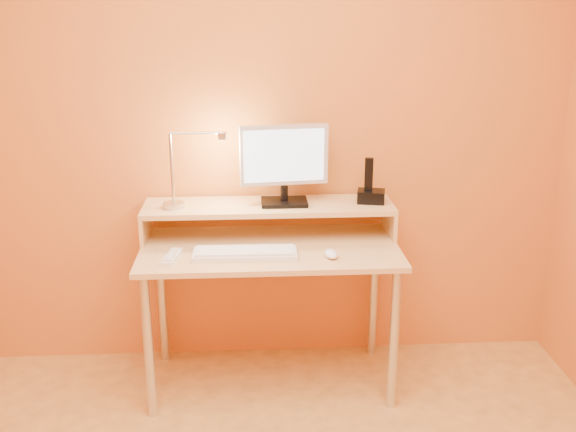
{
  "coord_description": "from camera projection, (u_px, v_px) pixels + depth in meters",
  "views": [
    {
      "loc": [
        -0.09,
        -1.7,
        1.81
      ],
      "look_at": [
        0.08,
        1.13,
        0.88
      ],
      "focal_mm": 41.17,
      "sensor_mm": 36.0,
      "label": 1
    }
  ],
  "objects": [
    {
      "name": "lamp_head",
      "position": [
        223.0,
        136.0,
        3.02
      ],
      "size": [
        0.04,
        0.04,
        0.03
      ],
      "primitive_type": "cylinder",
      "color": "silver",
      "rests_on": "lamp_arm"
    },
    {
      "name": "monitor_back",
      "position": [
        284.0,
        154.0,
        3.13
      ],
      "size": [
        0.38,
        0.06,
        0.24
      ],
      "primitive_type": "cube",
      "rotation": [
        0.0,
        0.0,
        0.12
      ],
      "color": "black",
      "rests_on": "monitor_panel"
    },
    {
      "name": "monitor_neck",
      "position": [
        284.0,
        193.0,
        3.16
      ],
      "size": [
        0.04,
        0.04,
        0.07
      ],
      "primitive_type": "cylinder",
      "color": "black",
      "rests_on": "monitor_foot"
    },
    {
      "name": "shelf_riser_right",
      "position": [
        389.0,
        220.0,
        3.23
      ],
      "size": [
        0.02,
        0.3,
        0.14
      ],
      "primitive_type": "cube",
      "color": "tan",
      "rests_on": "desk_lower"
    },
    {
      "name": "monitor_foot",
      "position": [
        284.0,
        202.0,
        3.17
      ],
      "size": [
        0.22,
        0.16,
        0.02
      ],
      "primitive_type": "cube",
      "color": "black",
      "rests_on": "desk_shelf"
    },
    {
      "name": "desk_leg_bl",
      "position": [
        162.0,
        299.0,
        3.4
      ],
      "size": [
        0.04,
        0.04,
        0.69
      ],
      "primitive_type": "cylinder",
      "color": "silver",
      "rests_on": "floor"
    },
    {
      "name": "keyboard",
      "position": [
        245.0,
        254.0,
        2.95
      ],
      "size": [
        0.47,
        0.16,
        0.02
      ],
      "primitive_type": "cube",
      "rotation": [
        0.0,
        0.0,
        -0.02
      ],
      "color": "white",
      "rests_on": "desk_lower"
    },
    {
      "name": "desk_leg_br",
      "position": [
        374.0,
        294.0,
        3.46
      ],
      "size": [
        0.04,
        0.04,
        0.69
      ],
      "primitive_type": "cylinder",
      "color": "silver",
      "rests_on": "floor"
    },
    {
      "name": "lamp_post",
      "position": [
        172.0,
        169.0,
        3.06
      ],
      "size": [
        0.01,
        0.01,
        0.33
      ],
      "primitive_type": "cylinder",
      "color": "silver",
      "rests_on": "lamp_base"
    },
    {
      "name": "shelf_riser_left",
      "position": [
        146.0,
        225.0,
        3.16
      ],
      "size": [
        0.02,
        0.3,
        0.14
      ],
      "primitive_type": "cube",
      "color": "tan",
      "rests_on": "desk_lower"
    },
    {
      "name": "desk_leg_fl",
      "position": [
        149.0,
        347.0,
        2.92
      ],
      "size": [
        0.04,
        0.04,
        0.69
      ],
      "primitive_type": "cylinder",
      "color": "silver",
      "rests_on": "floor"
    },
    {
      "name": "phone_dock",
      "position": [
        371.0,
        196.0,
        3.19
      ],
      "size": [
        0.15,
        0.13,
        0.06
      ],
      "primitive_type": "cube",
      "rotation": [
        0.0,
        0.0,
        -0.21
      ],
      "color": "black",
      "rests_on": "desk_shelf"
    },
    {
      "name": "mouse",
      "position": [
        331.0,
        254.0,
        2.94
      ],
      "size": [
        0.07,
        0.11,
        0.03
      ],
      "primitive_type": "ellipsoid",
      "rotation": [
        0.0,
        0.0,
        0.1
      ],
      "color": "white",
      "rests_on": "desk_lower"
    },
    {
      "name": "desk_shelf",
      "position": [
        269.0,
        207.0,
        3.17
      ],
      "size": [
        1.2,
        0.3,
        0.02
      ],
      "primitive_type": "cube",
      "color": "tan",
      "rests_on": "desk_lower"
    },
    {
      "name": "desk_lower",
      "position": [
        270.0,
        249.0,
        3.08
      ],
      "size": [
        1.2,
        0.6,
        0.02
      ],
      "primitive_type": "cube",
      "color": "tan",
      "rests_on": "floor"
    },
    {
      "name": "lamp_bulb",
      "position": [
        223.0,
        139.0,
        3.03
      ],
      "size": [
        0.03,
        0.03,
        0.0
      ],
      "primitive_type": "cylinder",
      "color": "#FFEAC6",
      "rests_on": "lamp_head"
    },
    {
      "name": "remote_control",
      "position": [
        172.0,
        257.0,
        2.92
      ],
      "size": [
        0.08,
        0.19,
        0.02
      ],
      "primitive_type": "cube",
      "rotation": [
        0.0,
        0.0,
        -0.18
      ],
      "color": "white",
      "rests_on": "desk_lower"
    },
    {
      "name": "lamp_base",
      "position": [
        174.0,
        205.0,
        3.11
      ],
      "size": [
        0.1,
        0.1,
        0.02
      ],
      "primitive_type": "cylinder",
      "color": "silver",
      "rests_on": "desk_shelf"
    },
    {
      "name": "phone_handset",
      "position": [
        369.0,
        174.0,
        3.15
      ],
      "size": [
        0.04,
        0.03,
        0.16
      ],
      "primitive_type": "cube",
      "rotation": [
        0.0,
        0.0,
        -0.21
      ],
      "color": "black",
      "rests_on": "phone_dock"
    },
    {
      "name": "lamp_arm",
      "position": [
        196.0,
        133.0,
        3.01
      ],
      "size": [
        0.24,
        0.01,
        0.01
      ],
      "primitive_type": "cylinder",
      "rotation": [
        0.0,
        1.57,
        0.0
      ],
      "color": "silver",
      "rests_on": "lamp_post"
    },
    {
      "name": "wall_back",
      "position": [
        267.0,
        121.0,
        3.22
      ],
      "size": [
        3.0,
        0.04,
        2.5
      ],
      "primitive_type": "cube",
      "color": "orange",
      "rests_on": "floor"
    },
    {
      "name": "monitor_panel",
      "position": [
        284.0,
        155.0,
        3.11
      ],
      "size": [
        0.42,
        0.08,
        0.29
      ],
      "primitive_type": "cube",
      "rotation": [
        0.0,
        0.0,
        0.12
      ],
      "color": "silver",
      "rests_on": "monitor_neck"
    },
    {
      "name": "monitor_screen",
      "position": [
        284.0,
        156.0,
        3.09
      ],
      "size": [
        0.38,
        0.05,
        0.25
      ],
      "primitive_type": "cube",
      "rotation": [
        0.0,
        0.0,
        0.12
      ],
      "color": "#CCECFF",
      "rests_on": "monitor_panel"
    },
    {
      "name": "desk_leg_fr",
      "position": [
        394.0,
        340.0,
        2.99
      ],
      "size": [
        0.04,
        0.04,
        0.69
      ],
      "primitive_type": "cylinder",
      "color": "silver",
      "rests_on": "floor"
    },
    {
      "name": "phone_led",
      "position": [
        382.0,
        199.0,
        3.14
      ],
      "size": [
        0.01,
        0.0,
        0.04
      ],
      "primitive_type": "cube",
      "color": "blue",
      "rests_on": "phone_dock"
    }
  ]
}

